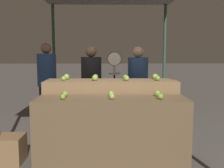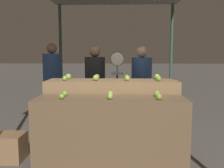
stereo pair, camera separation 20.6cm
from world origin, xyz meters
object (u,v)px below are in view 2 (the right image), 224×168
person_customer_left (142,83)px  wooden_crate_side (10,147)px  person_vendor_at_scale (95,82)px  produce_scale (117,76)px  person_customer_right (52,77)px

person_customer_left → wooden_crate_side: (-1.88, -1.49, -0.72)m
wooden_crate_side → person_vendor_at_scale: bearing=56.1°
person_customer_left → produce_scale: bearing=51.7°
produce_scale → person_customer_left: person_customer_left is taller
person_customer_left → wooden_crate_side: bearing=57.5°
person_customer_left → wooden_crate_side: person_customer_left is taller
person_customer_right → wooden_crate_side: size_ratio=4.52×
produce_scale → person_vendor_at_scale: 0.54m
person_customer_left → person_customer_right: 1.91m
person_vendor_at_scale → wooden_crate_side: 1.95m
person_vendor_at_scale → produce_scale: bearing=161.6°
person_vendor_at_scale → wooden_crate_side: person_vendor_at_scale is taller
person_customer_left → person_customer_right: size_ratio=0.95×
produce_scale → wooden_crate_side: produce_scale is taller
person_vendor_at_scale → person_customer_left: 0.87m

